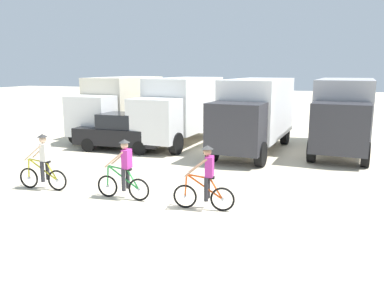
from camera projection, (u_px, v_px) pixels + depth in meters
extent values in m
plane|color=beige|center=(170.00, 202.00, 11.14)|extent=(120.00, 120.00, 0.00)
cube|color=beige|center=(125.00, 101.00, 22.11)|extent=(2.45, 5.22, 2.70)
cube|color=silver|center=(91.00, 116.00, 19.08)|extent=(2.21, 1.52, 2.00)
cube|color=black|center=(82.00, 110.00, 18.36)|extent=(2.02, 0.10, 0.80)
cylinder|color=black|center=(111.00, 137.00, 19.02)|extent=(0.33, 1.00, 1.00)
cylinder|color=black|center=(77.00, 134.00, 19.71)|extent=(0.33, 1.00, 1.00)
cylinder|color=black|center=(154.00, 123.00, 23.61)|extent=(0.33, 1.00, 1.00)
cylinder|color=black|center=(125.00, 122.00, 24.30)|extent=(0.33, 1.00, 1.00)
cube|color=white|center=(185.00, 104.00, 20.34)|extent=(2.73, 5.34, 2.70)
cube|color=silver|center=(155.00, 121.00, 17.38)|extent=(2.29, 1.64, 2.00)
cube|color=black|center=(147.00, 115.00, 16.68)|extent=(2.02, 0.21, 0.80)
cylinder|color=black|center=(176.00, 144.00, 17.27)|extent=(0.38, 1.02, 1.00)
cylinder|color=black|center=(137.00, 140.00, 18.06)|extent=(0.38, 1.02, 1.00)
cylinder|color=black|center=(214.00, 128.00, 21.76)|extent=(0.38, 1.02, 1.00)
cylinder|color=black|center=(182.00, 126.00, 22.55)|extent=(0.38, 1.02, 1.00)
cube|color=white|center=(258.00, 108.00, 18.19)|extent=(2.80, 5.37, 2.70)
cube|color=#2D2D33|center=(236.00, 128.00, 15.24)|extent=(2.31, 1.67, 2.00)
cube|color=black|center=(230.00, 121.00, 14.55)|extent=(2.02, 0.24, 0.80)
cylinder|color=black|center=(261.00, 154.00, 15.11)|extent=(0.40, 1.02, 1.00)
cylinder|color=black|center=(213.00, 150.00, 15.94)|extent=(0.40, 1.02, 1.00)
cylinder|color=black|center=(285.00, 135.00, 19.58)|extent=(0.40, 1.02, 1.00)
cylinder|color=black|center=(246.00, 132.00, 20.40)|extent=(0.40, 1.02, 1.00)
cube|color=#9E9EA3|center=(344.00, 108.00, 18.15)|extent=(2.74, 5.35, 2.70)
cube|color=#2D2D33|center=(340.00, 128.00, 15.19)|extent=(2.30, 1.64, 2.00)
cube|color=black|center=(339.00, 122.00, 14.49)|extent=(2.02, 0.22, 0.80)
cylinder|color=black|center=(365.00, 154.00, 15.07)|extent=(0.39, 1.02, 1.00)
cylinder|color=black|center=(312.00, 150.00, 15.87)|extent=(0.39, 1.02, 1.00)
cylinder|color=black|center=(365.00, 135.00, 19.55)|extent=(0.39, 1.02, 1.00)
cylinder|color=black|center=(323.00, 132.00, 20.36)|extent=(0.39, 1.02, 1.00)
cube|color=black|center=(121.00, 135.00, 18.19)|extent=(4.31, 2.03, 0.76)
cube|color=black|center=(123.00, 121.00, 18.01)|extent=(2.20, 1.73, 0.68)
cylinder|color=black|center=(88.00, 145.00, 17.88)|extent=(0.65, 0.26, 0.64)
cylinder|color=black|center=(105.00, 139.00, 19.35)|extent=(0.65, 0.26, 0.64)
cylinder|color=black|center=(140.00, 148.00, 17.17)|extent=(0.65, 0.26, 0.64)
cylinder|color=black|center=(153.00, 142.00, 18.64)|extent=(0.65, 0.26, 0.64)
torus|color=black|center=(29.00, 178.00, 12.40)|extent=(0.68, 0.12, 0.68)
cylinder|color=silver|center=(29.00, 178.00, 12.40)|extent=(0.09, 0.09, 0.08)
torus|color=black|center=(57.00, 180.00, 12.13)|extent=(0.68, 0.12, 0.68)
cylinder|color=silver|center=(57.00, 180.00, 12.13)|extent=(0.09, 0.09, 0.08)
cylinder|color=gold|center=(43.00, 170.00, 12.20)|extent=(1.03, 0.13, 0.68)
cylinder|color=gold|center=(38.00, 161.00, 12.19)|extent=(0.66, 0.10, 0.13)
cylinder|color=gold|center=(52.00, 171.00, 12.12)|extent=(0.39, 0.08, 0.59)
cylinder|color=gold|center=(29.00, 168.00, 12.33)|extent=(0.10, 0.06, 0.64)
cylinder|color=silver|center=(29.00, 159.00, 12.26)|extent=(0.08, 0.52, 0.04)
cube|color=black|center=(46.00, 162.00, 12.11)|extent=(0.25, 0.14, 0.06)
cube|color=silver|center=(45.00, 152.00, 12.05)|extent=(0.23, 0.34, 0.56)
sphere|color=beige|center=(43.00, 140.00, 11.99)|extent=(0.22, 0.22, 0.22)
cone|color=#333333|center=(42.00, 135.00, 11.96)|extent=(0.32, 0.32, 0.10)
cylinder|color=#26262B|center=(42.00, 172.00, 12.06)|extent=(0.12, 0.12, 0.66)
cylinder|color=#26262B|center=(47.00, 170.00, 12.31)|extent=(0.12, 0.12, 0.66)
cylinder|color=beige|center=(32.00, 153.00, 11.97)|extent=(0.63, 0.14, 0.53)
cylinder|color=beige|center=(40.00, 151.00, 12.31)|extent=(0.63, 0.06, 0.53)
torus|color=black|center=(108.00, 186.00, 11.53)|extent=(0.68, 0.07, 0.68)
cylinder|color=silver|center=(108.00, 186.00, 11.53)|extent=(0.08, 0.08, 0.08)
torus|color=black|center=(139.00, 190.00, 11.20)|extent=(0.68, 0.07, 0.68)
cylinder|color=silver|center=(139.00, 190.00, 11.20)|extent=(0.08, 0.08, 0.08)
cylinder|color=green|center=(123.00, 178.00, 11.30)|extent=(1.03, 0.06, 0.68)
cylinder|color=green|center=(118.00, 168.00, 11.30)|extent=(0.66, 0.06, 0.13)
cylinder|color=green|center=(133.00, 180.00, 11.20)|extent=(0.39, 0.06, 0.59)
cylinder|color=green|center=(108.00, 176.00, 11.46)|extent=(0.10, 0.05, 0.64)
cylinder|color=silver|center=(108.00, 166.00, 11.39)|extent=(0.04, 0.52, 0.04)
cube|color=black|center=(128.00, 169.00, 11.20)|extent=(0.24, 0.12, 0.06)
cube|color=#AD2D8C|center=(127.00, 159.00, 11.14)|extent=(0.20, 0.32, 0.56)
sphere|color=tan|center=(124.00, 145.00, 11.08)|extent=(0.22, 0.22, 0.22)
cone|color=#333333|center=(124.00, 141.00, 11.06)|extent=(0.32, 0.32, 0.10)
cylinder|color=#26262B|center=(123.00, 180.00, 11.16)|extent=(0.12, 0.12, 0.66)
cylinder|color=#26262B|center=(128.00, 178.00, 11.40)|extent=(0.12, 0.12, 0.66)
cylinder|color=tan|center=(113.00, 160.00, 11.09)|extent=(0.63, 0.10, 0.53)
cylinder|color=tan|center=(120.00, 157.00, 11.42)|extent=(0.63, 0.08, 0.53)
torus|color=black|center=(185.00, 196.00, 10.61)|extent=(0.68, 0.13, 0.68)
cylinder|color=silver|center=(185.00, 196.00, 10.61)|extent=(0.09, 0.09, 0.08)
torus|color=black|center=(222.00, 199.00, 10.37)|extent=(0.68, 0.13, 0.68)
cylinder|color=silver|center=(222.00, 199.00, 10.37)|extent=(0.09, 0.09, 0.08)
cylinder|color=#E05119|center=(204.00, 187.00, 10.42)|extent=(1.03, 0.16, 0.68)
cylinder|color=#E05119|center=(198.00, 176.00, 10.41)|extent=(0.66, 0.12, 0.13)
cylinder|color=#E05119|center=(216.00, 189.00, 10.36)|extent=(0.39, 0.09, 0.59)
cylinder|color=#E05119|center=(186.00, 185.00, 10.54)|extent=(0.10, 0.06, 0.64)
cylinder|color=silver|center=(187.00, 174.00, 10.48)|extent=(0.09, 0.52, 0.04)
cube|color=black|center=(210.00, 178.00, 10.34)|extent=(0.25, 0.15, 0.06)
cube|color=#AD2D8C|center=(209.00, 166.00, 10.28)|extent=(0.23, 0.34, 0.56)
sphere|color=#A87A5B|center=(207.00, 152.00, 10.22)|extent=(0.22, 0.22, 0.22)
cone|color=#333333|center=(207.00, 147.00, 10.19)|extent=(0.32, 0.32, 0.10)
cylinder|color=#26262B|center=(206.00, 189.00, 10.29)|extent=(0.12, 0.12, 0.66)
cylinder|color=#26262B|center=(208.00, 187.00, 10.54)|extent=(0.12, 0.12, 0.66)
cylinder|color=#A87A5B|center=(196.00, 168.00, 10.19)|extent=(0.63, 0.16, 0.53)
cylinder|color=#A87A5B|center=(199.00, 165.00, 10.53)|extent=(0.63, 0.08, 0.53)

